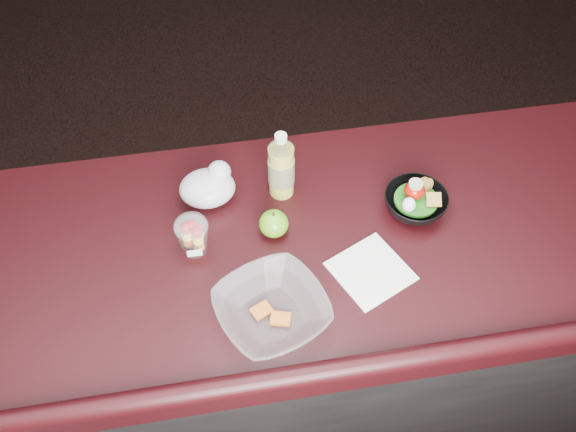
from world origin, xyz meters
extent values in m
cube|color=black|center=(0.00, 0.30, 0.49)|extent=(4.00, 0.65, 0.98)
cube|color=black|center=(0.00, 0.30, 1.00)|extent=(4.06, 0.71, 0.04)
cylinder|color=gold|center=(0.05, 0.46, 1.10)|extent=(0.06, 0.06, 0.16)
cylinder|color=white|center=(0.05, 0.46, 1.10)|extent=(0.07, 0.07, 0.16)
cone|color=white|center=(0.05, 0.46, 1.19)|extent=(0.06, 0.06, 0.03)
cylinder|color=white|center=(0.05, 0.46, 1.21)|extent=(0.03, 0.03, 0.02)
cylinder|color=#072D99|center=(0.05, 0.46, 1.10)|extent=(0.07, 0.07, 0.07)
ellipsoid|color=white|center=(-0.19, 0.31, 1.11)|extent=(0.08, 0.08, 0.04)
ellipsoid|color=#4B8A0F|center=(0.01, 0.33, 1.05)|extent=(0.07, 0.07, 0.07)
cylinder|color=black|center=(0.01, 0.33, 1.09)|extent=(0.01, 0.01, 0.01)
ellipsoid|color=silver|center=(-0.14, 0.47, 1.06)|extent=(0.14, 0.12, 0.08)
sphere|color=silver|center=(-0.11, 0.48, 1.09)|extent=(0.06, 0.06, 0.06)
imported|color=black|center=(0.37, 0.35, 1.04)|extent=(0.19, 0.19, 0.05)
cylinder|color=#0F470C|center=(0.37, 0.35, 1.05)|extent=(0.11, 0.11, 0.01)
ellipsoid|color=#9E1006|center=(0.36, 0.36, 1.08)|extent=(0.05, 0.05, 0.04)
cylinder|color=beige|center=(0.36, 0.36, 1.10)|extent=(0.04, 0.04, 0.01)
ellipsoid|color=white|center=(0.34, 0.32, 1.07)|extent=(0.03, 0.03, 0.04)
imported|color=silver|center=(-0.03, 0.10, 1.05)|extent=(0.31, 0.31, 0.06)
cube|color=#990F0C|center=(-0.05, 0.11, 1.03)|extent=(0.05, 0.05, 0.01)
cube|color=#990F0C|center=(-0.02, 0.09, 1.03)|extent=(0.05, 0.04, 0.01)
cube|color=white|center=(0.21, 0.18, 1.02)|extent=(0.21, 0.21, 0.00)
camera|label=1|loc=(-0.11, -0.59, 2.28)|focal=40.00mm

